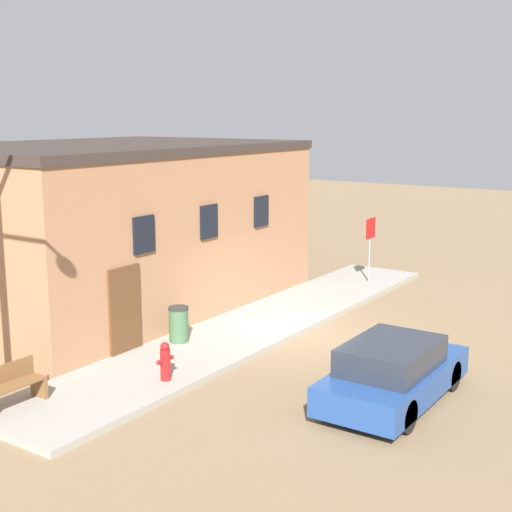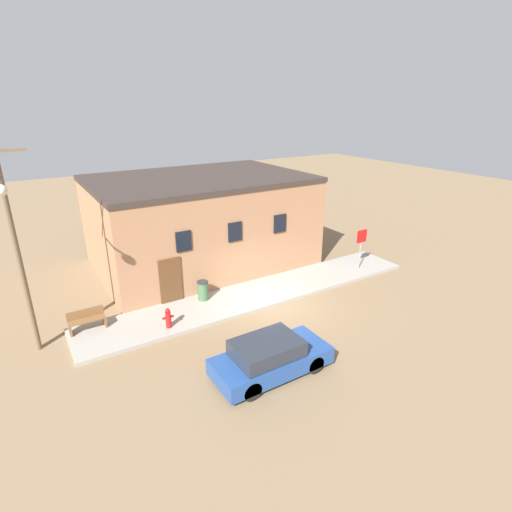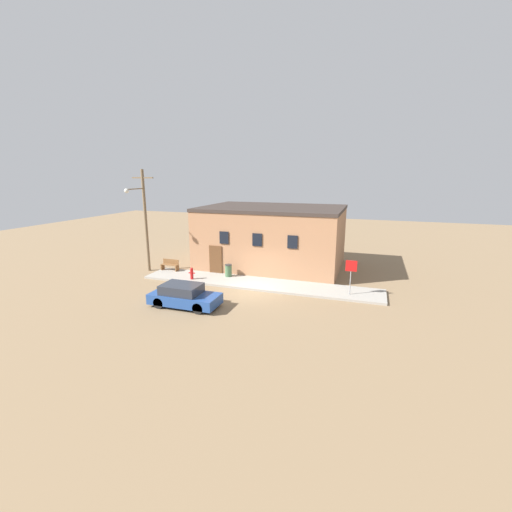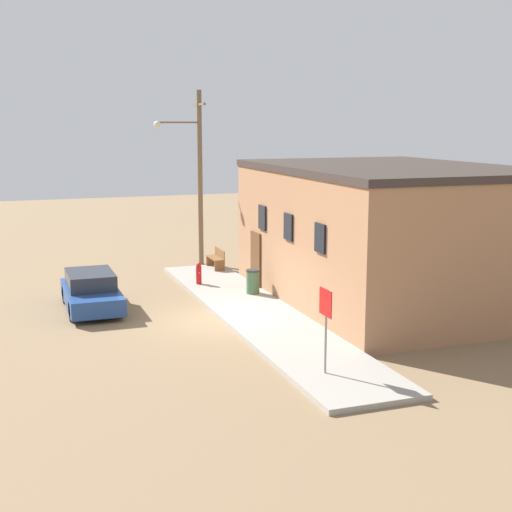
% 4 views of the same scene
% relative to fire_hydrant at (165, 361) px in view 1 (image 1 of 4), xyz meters
% --- Properties ---
extents(ground_plane, '(80.00, 80.00, 0.00)m').
position_rel_fire_hydrant_xyz_m(ground_plane, '(4.67, -0.58, -0.56)').
color(ground_plane, '#846B4C').
extents(sidewalk, '(16.48, 2.64, 0.15)m').
position_rel_fire_hydrant_xyz_m(sidewalk, '(4.67, 0.74, -0.49)').
color(sidewalk, '#9E998E').
rests_on(sidewalk, ground).
extents(brick_building, '(10.98, 7.69, 4.85)m').
position_rel_fire_hydrant_xyz_m(brick_building, '(4.17, 5.84, 1.86)').
color(brick_building, '#A87551').
rests_on(brick_building, ground).
extents(fire_hydrant, '(0.45, 0.21, 0.84)m').
position_rel_fire_hydrant_xyz_m(fire_hydrant, '(0.00, 0.00, 0.00)').
color(fire_hydrant, red).
rests_on(fire_hydrant, sidewalk).
extents(stop_sign, '(0.67, 0.06, 2.15)m').
position_rel_fire_hydrant_xyz_m(stop_sign, '(10.74, 0.33, 1.09)').
color(stop_sign, gray).
rests_on(stop_sign, sidewalk).
extents(bench, '(1.36, 0.44, 0.83)m').
position_rel_fire_hydrant_xyz_m(bench, '(-2.74, 1.53, -0.01)').
color(bench, brown).
rests_on(bench, sidewalk).
extents(trash_bin, '(0.50, 0.50, 0.89)m').
position_rel_fire_hydrant_xyz_m(trash_bin, '(2.17, 1.46, 0.03)').
color(trash_bin, '#426642').
rests_on(trash_bin, sidewalk).
extents(parked_car, '(3.98, 1.73, 1.28)m').
position_rel_fire_hydrant_xyz_m(parked_car, '(1.92, -4.32, 0.05)').
color(parked_car, black).
rests_on(parked_car, ground).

